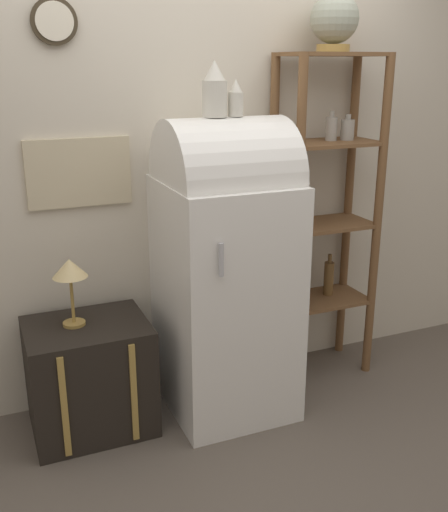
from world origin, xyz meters
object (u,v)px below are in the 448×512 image
(globe, at_px, (334,20))
(desk_lamp, at_px, (70,273))
(refrigerator, at_px, (225,265))
(vase_left, at_px, (215,91))
(vase_center, at_px, (236,99))
(suitcase_trunk, at_px, (90,376))

(globe, bearing_deg, desk_lamp, -176.94)
(refrigerator, bearing_deg, vase_left, 174.65)
(vase_left, distance_m, vase_center, 0.11)
(desk_lamp, bearing_deg, vase_left, -5.71)
(refrigerator, bearing_deg, vase_center, -2.86)
(suitcase_trunk, xyz_separation_m, desk_lamp, (-0.05, 0.02, 0.56))
(vase_center, bearing_deg, globe, 14.04)
(globe, height_order, vase_center, globe)
(refrigerator, distance_m, globe, 1.40)
(suitcase_trunk, height_order, vase_left, vase_left)
(suitcase_trunk, bearing_deg, desk_lamp, 158.06)
(refrigerator, relative_size, globe, 5.30)
(vase_center, height_order, desk_lamp, vase_center)
(suitcase_trunk, distance_m, vase_left, 1.55)
(suitcase_trunk, bearing_deg, vase_center, -4.33)
(refrigerator, xyz_separation_m, desk_lamp, (-0.78, 0.08, 0.04))
(globe, relative_size, vase_center, 1.69)
(globe, bearing_deg, vase_center, -165.96)
(suitcase_trunk, xyz_separation_m, vase_left, (0.67, -0.05, 1.39))
(vase_left, height_order, desk_lamp, vase_left)
(globe, xyz_separation_m, vase_left, (-0.74, -0.15, -0.34))
(vase_left, distance_m, desk_lamp, 1.11)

